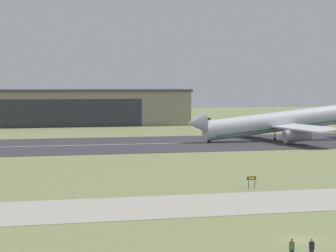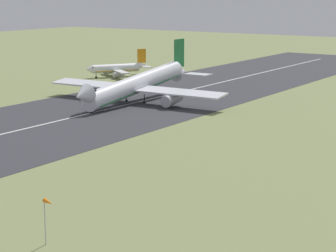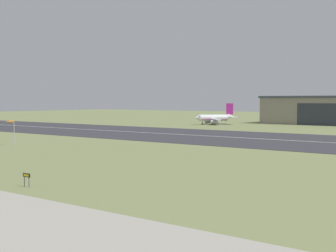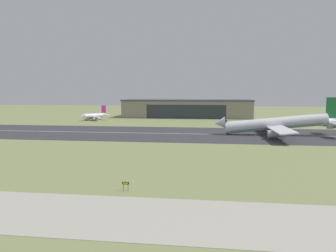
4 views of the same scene
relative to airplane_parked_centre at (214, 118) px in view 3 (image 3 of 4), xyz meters
name	(u,v)px [view 3 (image 3 of 4)]	position (x,y,z in m)	size (l,w,h in m)	color
ground_plane	(108,161)	(49.46, -118.32, -2.88)	(668.09, 668.09, 0.00)	#7A8451
runway_strip	(257,139)	(49.46, -58.91, -2.85)	(428.09, 50.72, 0.06)	#333338
runway_centreline	(257,139)	(49.46, -58.91, -2.82)	(385.28, 0.70, 0.01)	silver
airplane_parked_centre	(214,118)	(0.00, 0.00, 0.00)	(18.03, 18.42, 9.38)	white
windsock_pole	(10,123)	(10.96, -111.84, 2.44)	(1.16, 2.15, 6.02)	#B7B7BC
runway_sign	(27,177)	(58.95, -142.52, -1.61)	(1.32, 0.13, 1.71)	#4C4C51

